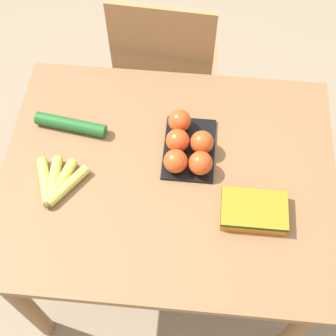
{
  "coord_description": "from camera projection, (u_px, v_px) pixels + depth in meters",
  "views": [
    {
      "loc": [
        0.07,
        -0.74,
        2.03
      ],
      "look_at": [
        0.0,
        0.0,
        0.78
      ],
      "focal_mm": 50.0,
      "sensor_mm": 36.0,
      "label": 1
    }
  ],
  "objects": [
    {
      "name": "carrot_bag",
      "position": [
        254.0,
        210.0,
        1.39
      ],
      "size": [
        0.2,
        0.13,
        0.04
      ],
      "color": "orange",
      "rests_on": "dining_table"
    },
    {
      "name": "ground_plane",
      "position": [
        168.0,
        255.0,
        2.13
      ],
      "size": [
        12.0,
        12.0,
        0.0
      ],
      "primitive_type": "plane",
      "color": "gray"
    },
    {
      "name": "chair",
      "position": [
        167.0,
        78.0,
        2.02
      ],
      "size": [
        0.44,
        0.43,
        0.97
      ],
      "rotation": [
        0.0,
        0.0,
        3.08
      ],
      "color": "#A87547",
      "rests_on": "ground_plane"
    },
    {
      "name": "tomato_pack",
      "position": [
        187.0,
        146.0,
        1.49
      ],
      "size": [
        0.17,
        0.24,
        0.09
      ],
      "color": "black",
      "rests_on": "dining_table"
    },
    {
      "name": "cucumber_near",
      "position": [
        71.0,
        125.0,
        1.56
      ],
      "size": [
        0.24,
        0.08,
        0.04
      ],
      "color": "#236028",
      "rests_on": "dining_table"
    },
    {
      "name": "banana_bunch",
      "position": [
        56.0,
        183.0,
        1.45
      ],
      "size": [
        0.18,
        0.18,
        0.03
      ],
      "color": "brown",
      "rests_on": "dining_table"
    },
    {
      "name": "dining_table",
      "position": [
        168.0,
        190.0,
        1.59
      ],
      "size": [
        1.07,
        0.85,
        0.75
      ],
      "color": "olive",
      "rests_on": "ground_plane"
    }
  ]
}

